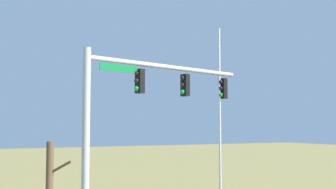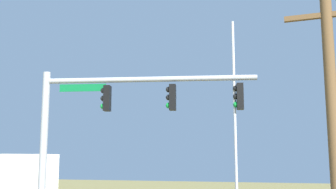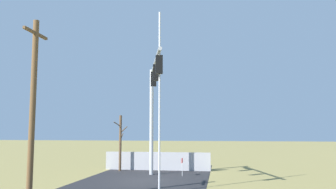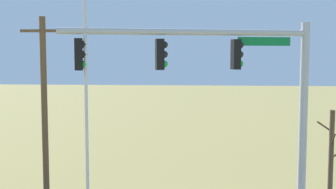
{
  "view_description": "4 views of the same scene",
  "coord_description": "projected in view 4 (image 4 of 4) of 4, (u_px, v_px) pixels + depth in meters",
  "views": [
    {
      "loc": [
        7.03,
        14.81,
        4.73
      ],
      "look_at": [
        -0.88,
        -0.89,
        6.05
      ],
      "focal_mm": 45.16,
      "sensor_mm": 36.0,
      "label": 1
    },
    {
      "loc": [
        -7.02,
        13.61,
        4.1
      ],
      "look_at": [
        -1.8,
        -0.68,
        6.54
      ],
      "focal_mm": 45.64,
      "sensor_mm": 36.0,
      "label": 2
    },
    {
      "loc": [
        -21.0,
        -4.79,
        3.13
      ],
      "look_at": [
        -0.85,
        -1.68,
        5.3
      ],
      "focal_mm": 36.01,
      "sensor_mm": 36.0,
      "label": 3
    },
    {
      "loc": [
        -0.54,
        -14.6,
        6.46
      ],
      "look_at": [
        -1.52,
        -1.76,
        5.31
      ],
      "focal_mm": 46.49,
      "sensor_mm": 36.0,
      "label": 4
    }
  ],
  "objects": [
    {
      "name": "signal_mast",
      "position": [
        237.0,
        88.0,
        14.03
      ],
      "size": [
        7.88,
        2.24,
        7.55
      ],
      "color": "#B2B5BA",
      "rests_on": "ground_plane"
    },
    {
      "name": "bare_tree",
      "position": [
        331.0,
        162.0,
        17.42
      ],
      "size": [
        1.27,
        1.02,
        4.31
      ],
      "color": "brown",
      "rests_on": "ground_plane"
    },
    {
      "name": "utility_pole",
      "position": [
        44.0,
        108.0,
        18.59
      ],
      "size": [
        1.9,
        0.26,
        8.11
      ],
      "color": "brown",
      "rests_on": "ground_plane"
    },
    {
      "name": "flagpole",
      "position": [
        86.0,
        114.0,
        13.21
      ],
      "size": [
        0.1,
        0.1,
        9.36
      ],
      "primitive_type": "cylinder",
      "color": "silver",
      "rests_on": "ground_plane"
    }
  ]
}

